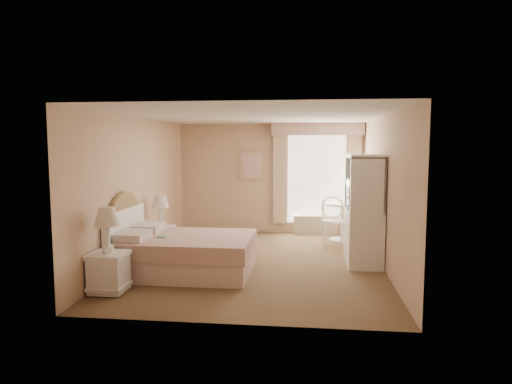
# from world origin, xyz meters

# --- Properties ---
(room) EXTENTS (4.21, 5.51, 2.51)m
(room) POSITION_xyz_m (0.00, 0.00, 1.25)
(room) COLOR brown
(room) RESTS_ON ground
(window) EXTENTS (2.05, 0.22, 2.51)m
(window) POSITION_xyz_m (1.05, 2.65, 1.34)
(window) COLOR white
(window) RESTS_ON room
(framed_art) EXTENTS (0.52, 0.04, 0.62)m
(framed_art) POSITION_xyz_m (-0.45, 2.71, 1.55)
(framed_art) COLOR #D7AE84
(framed_art) RESTS_ON room
(bed) EXTENTS (2.07, 1.56, 1.38)m
(bed) POSITION_xyz_m (-1.13, -0.76, 0.33)
(bed) COLOR tan
(bed) RESTS_ON room
(nightstand_near) EXTENTS (0.48, 0.48, 1.17)m
(nightstand_near) POSITION_xyz_m (-1.84, -1.86, 0.44)
(nightstand_near) COLOR white
(nightstand_near) RESTS_ON room
(nightstand_far) EXTENTS (0.45, 0.45, 1.08)m
(nightstand_far) POSITION_xyz_m (-1.84, 0.39, 0.41)
(nightstand_far) COLOR white
(nightstand_far) RESTS_ON room
(round_table) EXTENTS (0.76, 0.76, 0.80)m
(round_table) POSITION_xyz_m (1.60, 1.96, 0.54)
(round_table) COLOR white
(round_table) RESTS_ON room
(cafe_chair) EXTENTS (0.51, 0.51, 0.98)m
(cafe_chair) POSITION_xyz_m (1.37, 1.56, 0.57)
(cafe_chair) COLOR white
(cafe_chair) RESTS_ON room
(armoire) EXTENTS (0.56, 1.12, 1.86)m
(armoire) POSITION_xyz_m (1.81, 0.18, 0.77)
(armoire) COLOR white
(armoire) RESTS_ON room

